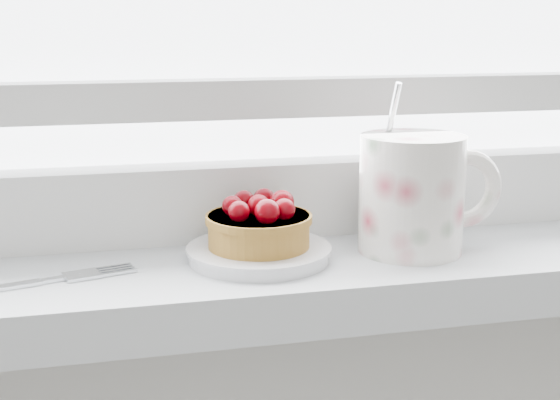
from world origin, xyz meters
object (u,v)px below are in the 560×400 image
object	(u,v)px
raspberry_tart	(259,224)
saucer	(259,253)
floral_mug	(415,191)
fork	(21,285)

from	to	relation	value
raspberry_tart	saucer	bearing A→B (deg)	143.83
raspberry_tart	floral_mug	world-z (taller)	floral_mug
floral_mug	fork	distance (m)	0.34
saucer	raspberry_tart	size ratio (longest dim) A/B	1.37
fork	floral_mug	bearing A→B (deg)	3.16
floral_mug	fork	bearing A→B (deg)	-176.84
floral_mug	fork	world-z (taller)	floral_mug
saucer	raspberry_tart	xyz separation A→B (m)	(0.00, -0.00, 0.03)
floral_mug	saucer	bearing A→B (deg)	178.03
raspberry_tart	floral_mug	bearing A→B (deg)	-1.87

